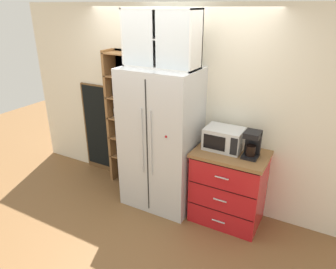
% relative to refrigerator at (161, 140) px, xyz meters
% --- Properties ---
extents(ground_plane, '(10.70, 10.70, 0.00)m').
position_rel_refrigerator_xyz_m(ground_plane, '(-0.00, -0.02, -0.92)').
color(ground_plane, brown).
extents(wall_back_cream, '(5.00, 0.10, 2.55)m').
position_rel_refrigerator_xyz_m(wall_back_cream, '(-0.00, 0.38, 0.36)').
color(wall_back_cream, silver).
rests_on(wall_back_cream, ground).
extents(refrigerator, '(0.93, 0.69, 1.84)m').
position_rel_refrigerator_xyz_m(refrigerator, '(0.00, 0.00, 0.00)').
color(refrigerator, silver).
rests_on(refrigerator, ground).
extents(pantry_shelf_column, '(0.50, 0.30, 1.97)m').
position_rel_refrigerator_xyz_m(pantry_shelf_column, '(-0.73, 0.26, 0.07)').
color(pantry_shelf_column, brown).
rests_on(pantry_shelf_column, ground).
extents(counter_cabinet, '(0.85, 0.60, 0.93)m').
position_rel_refrigerator_xyz_m(counter_cabinet, '(0.91, 0.05, -0.45)').
color(counter_cabinet, red).
rests_on(counter_cabinet, ground).
extents(microwave, '(0.44, 0.33, 0.26)m').
position_rel_refrigerator_xyz_m(microwave, '(0.80, 0.10, 0.14)').
color(microwave, silver).
rests_on(microwave, counter_cabinet).
extents(coffee_maker, '(0.17, 0.20, 0.31)m').
position_rel_refrigerator_xyz_m(coffee_maker, '(1.14, 0.06, 0.17)').
color(coffee_maker, black).
rests_on(coffee_maker, counter_cabinet).
extents(mug_red, '(0.11, 0.08, 0.09)m').
position_rel_refrigerator_xyz_m(mug_red, '(0.92, 0.13, 0.06)').
color(mug_red, red).
rests_on(mug_red, counter_cabinet).
extents(mug_navy, '(0.11, 0.07, 0.10)m').
position_rel_refrigerator_xyz_m(mug_navy, '(0.92, 0.12, 0.06)').
color(mug_navy, navy).
rests_on(mug_navy, counter_cabinet).
extents(bottle_cobalt, '(0.06, 0.06, 0.24)m').
position_rel_refrigerator_xyz_m(bottle_cobalt, '(0.91, 0.13, 0.12)').
color(bottle_cobalt, navy).
rests_on(bottle_cobalt, counter_cabinet).
extents(bottle_clear, '(0.06, 0.06, 0.25)m').
position_rel_refrigerator_xyz_m(bottle_clear, '(0.91, 0.12, 0.12)').
color(bottle_clear, silver).
rests_on(bottle_clear, counter_cabinet).
extents(upper_cabinet, '(0.89, 0.32, 0.65)m').
position_rel_refrigerator_xyz_m(upper_cabinet, '(-0.00, 0.05, 1.24)').
color(upper_cabinet, silver).
rests_on(upper_cabinet, refrigerator).
extents(chalkboard_menu, '(0.60, 0.04, 1.41)m').
position_rel_refrigerator_xyz_m(chalkboard_menu, '(-1.30, 0.31, -0.21)').
color(chalkboard_menu, brown).
rests_on(chalkboard_menu, ground).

